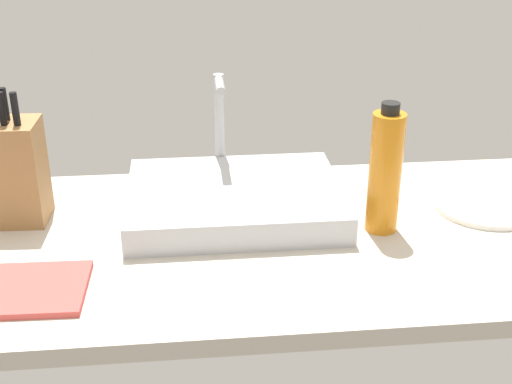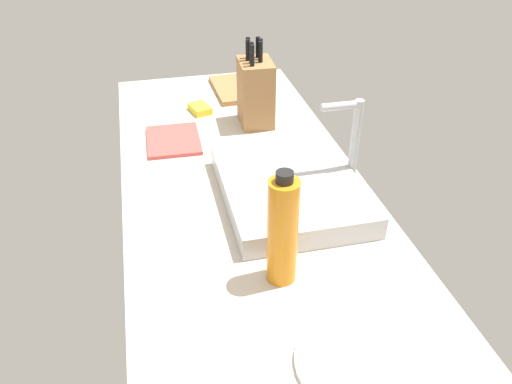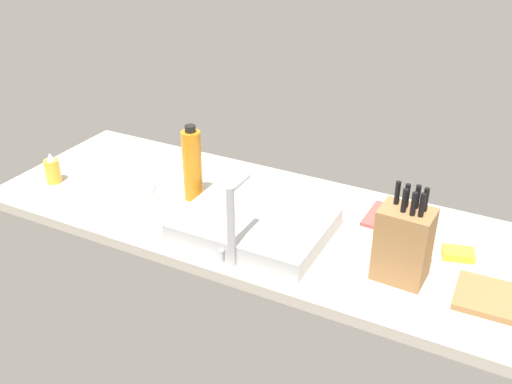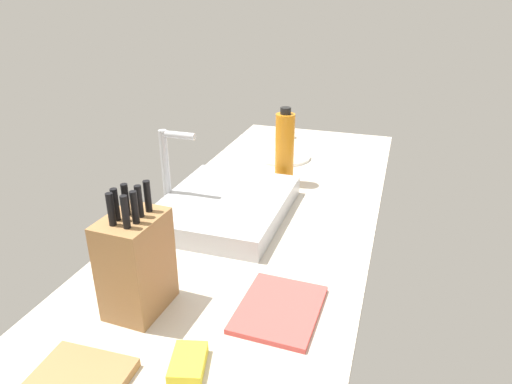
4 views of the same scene
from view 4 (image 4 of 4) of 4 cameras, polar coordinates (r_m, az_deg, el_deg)
countertop_slab at (r=137.58cm, az=0.50°, el=-3.85°), size 189.85×66.83×3.50cm
sink_basin at (r=137.33cm, az=-3.79°, el=-1.73°), size 44.95×34.91×6.02cm
faucet at (r=138.12cm, az=-10.81°, el=3.24°), size 5.50×11.32×25.37cm
knife_block at (r=98.37cm, az=-14.69°, el=-8.49°), size 14.54×11.22×28.09cm
soap_bottle at (r=209.65cm, az=3.56°, el=8.07°), size 5.41×5.41×11.46cm
water_bottle at (r=156.46cm, az=3.43°, el=5.42°), size 6.50×6.50×26.86cm
dinner_plate at (r=185.14cm, az=3.31°, el=4.49°), size 22.63×22.63×1.20cm
dish_towel at (r=100.22cm, az=2.91°, el=-14.32°), size 21.39×17.13×1.20cm
dish_sponge at (r=88.64cm, az=-8.44°, el=-20.31°), size 10.24×8.11×2.40cm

